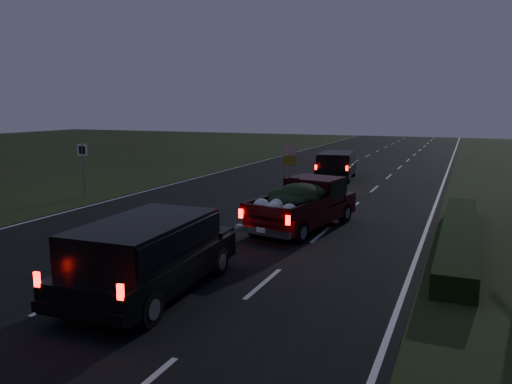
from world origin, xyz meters
The scene contains 7 objects.
ground centered at (0.00, 0.00, 0.00)m, with size 120.00×120.00×0.00m, color black.
road_asphalt centered at (0.00, 0.00, 0.01)m, with size 14.00×120.00×0.02m, color black.
hedge_row centered at (7.80, 3.00, 0.30)m, with size 1.00×10.00×0.60m, color black.
route_sign centered at (-8.50, 5.00, 1.66)m, with size 0.55×0.08×2.50m.
pickup_truck centered at (2.80, 3.13, 0.96)m, with size 2.70×5.13×2.56m.
lead_suv centered at (0.94, 15.18, 0.97)m, with size 2.34×4.63×1.28m.
rear_suv centered at (1.50, -4.14, 1.06)m, with size 2.42×4.98×1.41m.
Camera 1 is at (7.88, -13.00, 4.17)m, focal length 35.00 mm.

